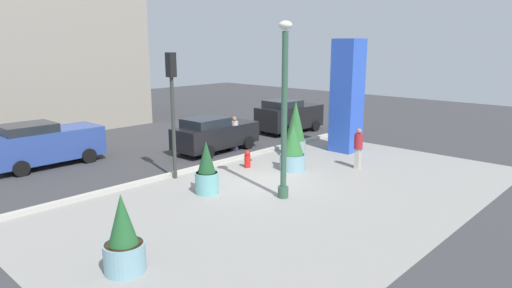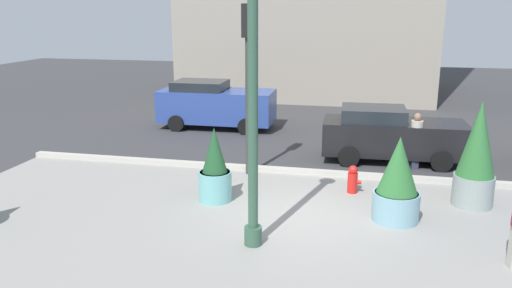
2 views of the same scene
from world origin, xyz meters
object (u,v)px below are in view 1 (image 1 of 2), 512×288
Objects in this scene: fire_hydrant at (247,159)px; car_curb_east at (44,144)px; potted_plant_mid_plaza at (293,149)px; potted_plant_curbside at (123,240)px; pedestrian_crossing at (358,146)px; potted_plant_near_left at (295,130)px; potted_plant_near_right at (207,171)px; traffic_light_corner at (172,96)px; art_pillar_blue at (347,96)px; pedestrian_on_sidewalk at (235,132)px; lamp_post at (284,115)px; car_curb_west at (289,116)px; car_far_lane at (215,134)px.

car_curb_east is (-5.70, 6.59, 0.60)m from fire_hydrant.
potted_plant_curbside is (-9.27, -2.51, -0.14)m from potted_plant_mid_plaza.
potted_plant_curbside is at bearing -176.50° from pedestrian_crossing.
potted_plant_mid_plaza is at bearing -57.98° from fire_hydrant.
potted_plant_mid_plaza is 1.05× the size of potted_plant_curbside.
potted_plant_near_left is 1.39× the size of potted_plant_near_right.
potted_plant_curbside is (-11.15, -3.87, -0.48)m from potted_plant_near_left.
potted_plant_near_left is at bearing 9.38° from potted_plant_near_right.
potted_plant_near_right is at bearing 161.71° from pedestrian_crossing.
traffic_light_corner is (5.22, 5.10, 2.46)m from potted_plant_curbside.
art_pillar_blue is 14.14m from potted_plant_curbside.
art_pillar_blue is at bearing -46.51° from pedestrian_on_sidewalk.
potted_plant_mid_plaza is 5.34m from traffic_light_corner.
potted_plant_curbside is (-6.38, -0.60, -2.07)m from lamp_post.
pedestrian_crossing is at bearing 3.50° from potted_plant_curbside.
traffic_light_corner reaches higher than pedestrian_crossing.
car_curb_west is at bearing 59.54° from pedestrian_crossing.
potted_plant_mid_plaza reaches higher than car_curb_east.
potted_plant_mid_plaza is 4.38m from potted_plant_near_right.
pedestrian_on_sidewalk is at bearing 59.33° from lamp_post.
art_pillar_blue is at bearing 11.51° from potted_plant_curbside.
lamp_post is at bearing -163.35° from art_pillar_blue.
potted_plant_curbside reaches higher than pedestrian_on_sidewalk.
pedestrian_crossing is at bearing -77.20° from pedestrian_on_sidewalk.
art_pillar_blue is at bearing -110.18° from car_curb_west.
lamp_post reaches higher than potted_plant_near_left.
potted_plant_near_left is 3.99m from car_far_lane.
car_curb_east is (-2.67, 5.62, -2.26)m from traffic_light_corner.
potted_plant_curbside is at bearing -149.95° from potted_plant_near_right.
potted_plant_near_left is 3.04m from fire_hydrant.
car_curb_west is at bearing 42.01° from potted_plant_near_left.
car_curb_east is at bearing 131.35° from pedestrian_crossing.
lamp_post reaches higher than fire_hydrant.
potted_plant_near_left is at bearing 35.77° from potted_plant_mid_plaza.
fire_hydrant is at bearing 26.58° from potted_plant_curbside.
fire_hydrant is (-2.90, 0.26, -0.89)m from potted_plant_near_left.
lamp_post is 7.36m from pedestrian_on_sidewalk.
traffic_light_corner is at bearing -161.35° from pedestrian_on_sidewalk.
potted_plant_curbside is 7.70m from traffic_light_corner.
potted_plant_near_left is at bearing 19.13° from potted_plant_curbside.
car_far_lane is 0.97m from pedestrian_on_sidewalk.
fire_hydrant is 8.74m from car_curb_east.
lamp_post reaches higher than potted_plant_near_right.
art_pillar_blue is 2.06× the size of potted_plant_near_left.
art_pillar_blue is 3.15× the size of pedestrian_crossing.
car_curb_east is 2.69× the size of pedestrian_on_sidewalk.
pedestrian_on_sidewalk is at bearing -168.40° from car_curb_west.
fire_hydrant is 0.18× the size of car_curb_west.
car_far_lane is at bearing -175.57° from car_curb_west.
potted_plant_near_right is 0.43× the size of car_far_lane.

